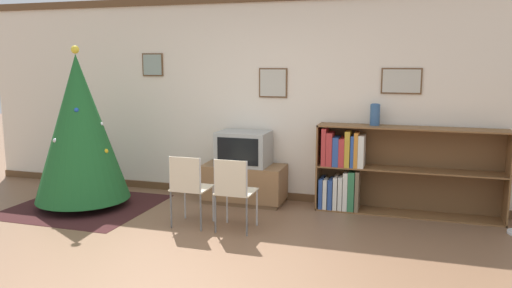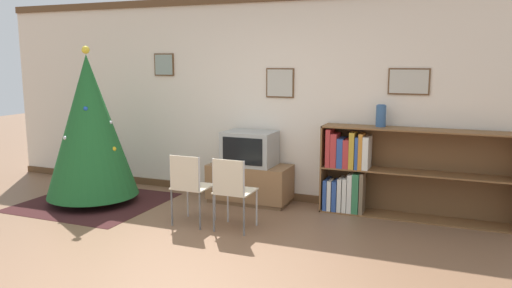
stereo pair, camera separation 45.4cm
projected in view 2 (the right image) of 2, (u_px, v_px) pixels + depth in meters
name	position (u px, v px, depth m)	size (l,w,h in m)	color
ground_plane	(177.00, 268.00, 4.52)	(24.00, 24.00, 0.00)	brown
wall_back	(274.00, 99.00, 6.62)	(8.79, 0.11, 2.70)	silver
area_rug	(94.00, 202.00, 6.60)	(1.74, 1.62, 0.01)	#381919
christmas_tree	(90.00, 126.00, 6.43)	(1.17, 1.17, 2.03)	maroon
tv_console	(250.00, 183.00, 6.59)	(1.07, 0.51, 0.50)	brown
television	(250.00, 148.00, 6.51)	(0.66, 0.49, 0.44)	#9E9E99
folding_chair_left	(189.00, 185.00, 5.62)	(0.40, 0.40, 0.82)	beige
folding_chair_right	(232.00, 189.00, 5.42)	(0.40, 0.40, 0.82)	beige
bookshelf	(379.00, 172.00, 6.00)	(2.20, 0.36, 1.07)	brown
vase	(381.00, 115.00, 5.94)	(0.12, 0.12, 0.27)	#335684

